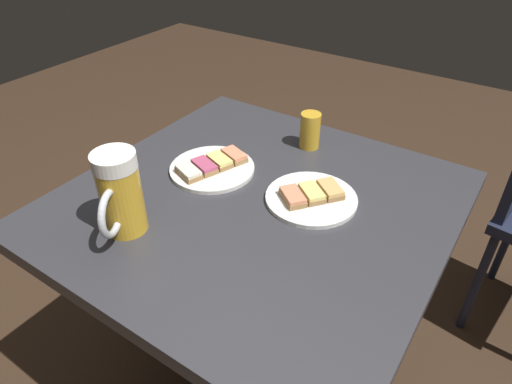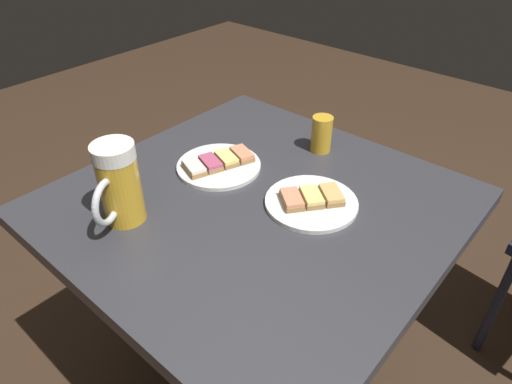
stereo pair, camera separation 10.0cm
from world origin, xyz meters
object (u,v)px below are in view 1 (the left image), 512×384
Objects in this scene: plate_near at (212,167)px; plate_far at (311,197)px; beer_mug at (120,195)px; beer_glass_small at (310,131)px.

plate_near and plate_far have the same top height.
plate_far is 0.41m from beer_mug.
plate_far is at bearing 95.87° from plate_near.
beer_mug is (0.27, -0.01, 0.08)m from plate_near.
beer_mug is at bearing -16.07° from beer_glass_small.
beer_mug reaches higher than plate_far.
beer_glass_small is (-0.21, -0.12, 0.04)m from plate_far.
plate_far is 1.16× the size of beer_mug.
plate_near is at bearing -30.72° from beer_glass_small.
plate_near is 1.17× the size of beer_mug.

